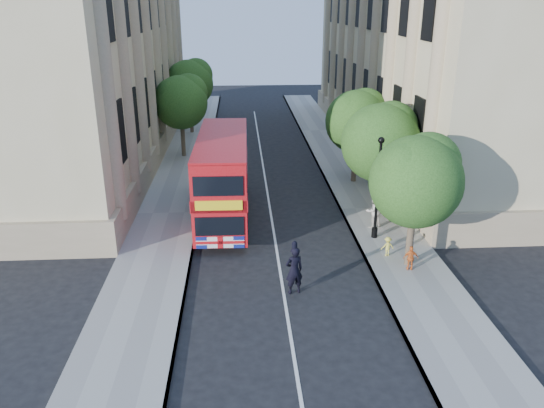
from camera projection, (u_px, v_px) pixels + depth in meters
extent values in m
plane|color=black|center=(286.00, 306.00, 20.87)|extent=(120.00, 120.00, 0.00)
cube|color=gray|center=(370.00, 209.00, 30.51)|extent=(3.50, 80.00, 0.12)
cube|color=gray|center=(169.00, 214.00, 29.84)|extent=(3.50, 80.00, 0.12)
cube|color=tan|center=(438.00, 33.00, 40.86)|extent=(12.00, 38.00, 18.00)
cube|color=tan|center=(74.00, 34.00, 39.26)|extent=(12.00, 38.00, 18.00)
cylinder|color=#473828|center=(410.00, 238.00, 23.49)|extent=(0.32, 0.32, 2.86)
sphere|color=#1E4416|center=(416.00, 182.00, 22.57)|extent=(4.00, 4.00, 4.00)
sphere|color=#1E4416|center=(428.00, 164.00, 22.75)|extent=(2.80, 2.80, 2.80)
sphere|color=#1E4416|center=(408.00, 173.00, 22.08)|extent=(2.60, 2.60, 2.60)
cylinder|color=#473828|center=(377.00, 191.00, 29.07)|extent=(0.32, 0.32, 2.99)
sphere|color=#1E4416|center=(381.00, 143.00, 28.10)|extent=(4.20, 4.20, 4.20)
sphere|color=#1E4416|center=(391.00, 129.00, 28.27)|extent=(2.94, 2.94, 2.94)
sphere|color=#1E4416|center=(373.00, 134.00, 27.60)|extent=(2.73, 2.73, 2.73)
cylinder|color=#473828|center=(354.00, 161.00, 34.68)|extent=(0.32, 0.32, 2.90)
sphere|color=#1E4416|center=(357.00, 122.00, 33.74)|extent=(4.00, 4.00, 4.00)
sphere|color=#1E4416|center=(365.00, 110.00, 33.92)|extent=(2.80, 2.80, 2.80)
sphere|color=#1E4416|center=(350.00, 114.00, 33.25)|extent=(2.60, 2.60, 2.60)
cylinder|color=#473828|center=(183.00, 138.00, 40.51)|extent=(0.32, 0.32, 2.99)
sphere|color=#1E4416|center=(181.00, 102.00, 39.54)|extent=(4.00, 4.00, 4.00)
sphere|color=#1E4416|center=(189.00, 92.00, 39.71)|extent=(2.80, 2.80, 2.80)
sphere|color=#1E4416|center=(173.00, 96.00, 39.04)|extent=(2.60, 2.60, 2.60)
cylinder|color=#473828|center=(191.00, 116.00, 47.94)|extent=(0.32, 0.32, 3.17)
sphere|color=#1E4416|center=(190.00, 84.00, 46.92)|extent=(4.20, 4.20, 4.20)
sphere|color=#1E4416|center=(196.00, 75.00, 47.07)|extent=(2.94, 2.94, 2.94)
sphere|color=#1E4416|center=(183.00, 78.00, 46.41)|extent=(2.73, 2.73, 2.73)
cylinder|color=black|center=(374.00, 232.00, 26.62)|extent=(0.30, 0.30, 0.50)
cylinder|color=black|center=(378.00, 190.00, 25.82)|extent=(0.14, 0.14, 5.00)
sphere|color=black|center=(381.00, 140.00, 24.94)|extent=(0.32, 0.32, 0.32)
cube|color=#AE0C11|center=(223.00, 175.00, 28.52)|extent=(2.71, 9.75, 4.04)
cube|color=black|center=(224.00, 191.00, 28.83)|extent=(2.76, 9.14, 0.92)
cube|color=black|center=(222.00, 157.00, 28.14)|extent=(2.76, 9.14, 0.92)
cube|color=yellow|center=(219.00, 205.00, 23.94)|extent=(2.15, 0.11, 0.46)
cylinder|color=black|center=(198.00, 235.00, 25.97)|extent=(0.30, 1.03, 1.02)
cylinder|color=black|center=(245.00, 234.00, 26.07)|extent=(0.30, 1.03, 1.02)
cylinder|color=black|center=(207.00, 190.00, 32.17)|extent=(0.30, 1.03, 1.02)
cylinder|color=black|center=(245.00, 190.00, 32.27)|extent=(0.30, 1.03, 1.02)
cube|color=black|center=(215.00, 186.00, 29.78)|extent=(2.48, 2.28, 2.40)
cube|color=black|center=(213.00, 187.00, 28.77)|extent=(2.06, 0.31, 0.80)
cube|color=black|center=(221.00, 169.00, 32.04)|extent=(2.65, 3.87, 2.86)
cube|color=black|center=(220.00, 194.00, 31.89)|extent=(2.60, 5.66, 0.29)
cylinder|color=black|center=(198.00, 204.00, 30.09)|extent=(0.34, 0.93, 0.91)
cylinder|color=black|center=(234.00, 205.00, 30.02)|extent=(0.34, 0.93, 0.91)
cylinder|color=black|center=(208.00, 183.00, 33.61)|extent=(0.34, 0.93, 0.91)
cylinder|color=black|center=(240.00, 184.00, 33.54)|extent=(0.34, 0.93, 0.91)
imported|color=black|center=(294.00, 270.00, 21.46)|extent=(0.87, 0.69, 2.07)
imported|color=beige|center=(373.00, 211.00, 27.58)|extent=(1.10, 1.00, 1.84)
imported|color=orange|center=(411.00, 258.00, 23.25)|extent=(0.68, 0.33, 1.13)
imported|color=#DBCF4A|center=(388.00, 246.00, 24.61)|extent=(0.62, 0.39, 0.93)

